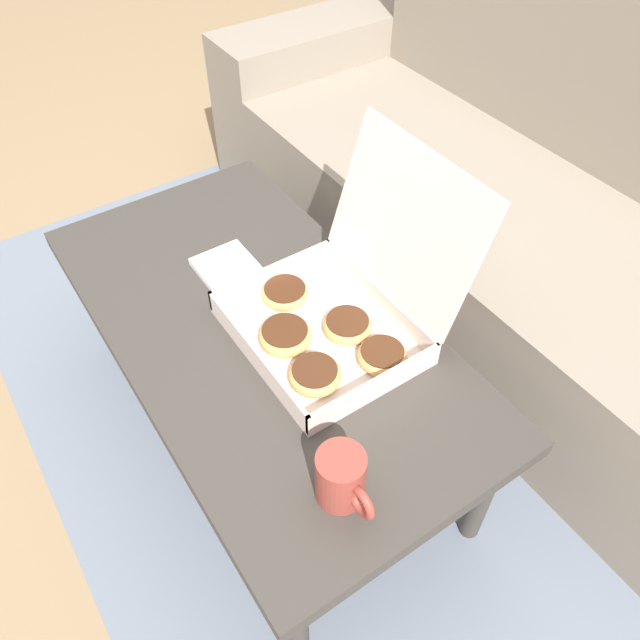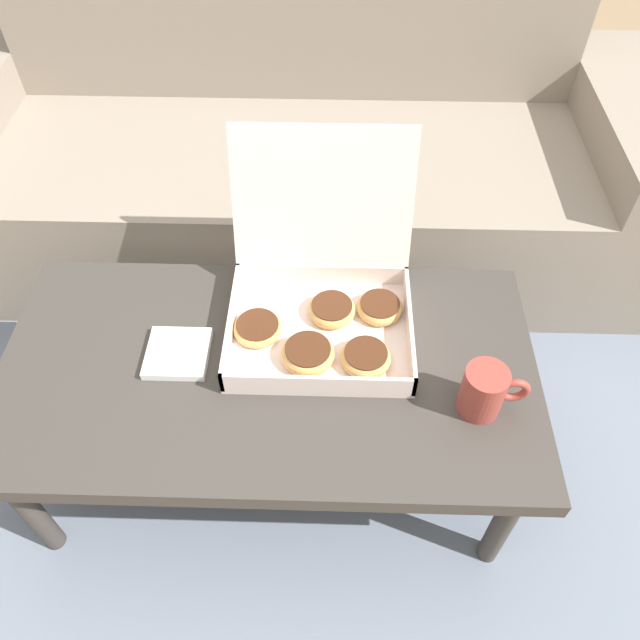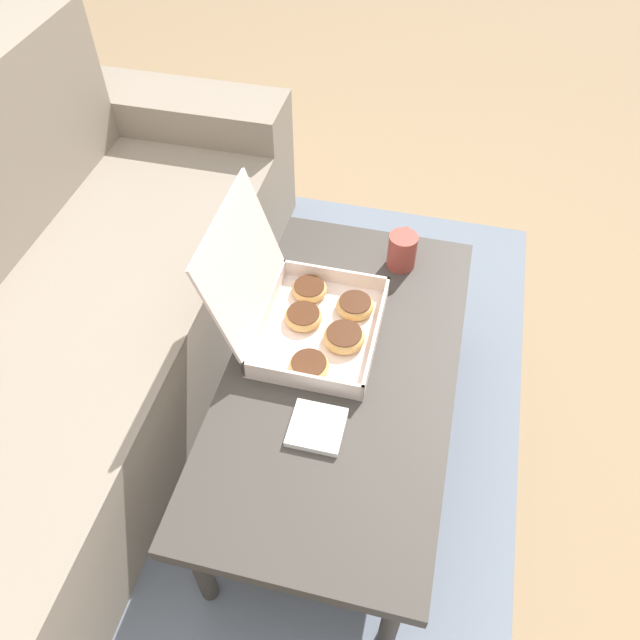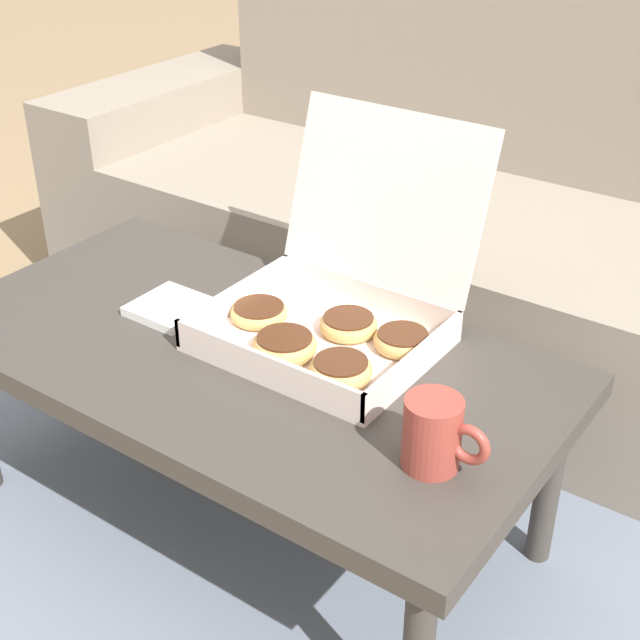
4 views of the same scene
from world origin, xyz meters
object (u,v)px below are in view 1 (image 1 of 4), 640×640
Objects in this scene: coffee_mug at (342,479)px; coffee_table at (261,335)px; pastry_box at (336,313)px; couch at (535,217)px.

coffee_table is at bearing 168.37° from coffee_mug.
pastry_box is (0.11, 0.12, 0.10)m from coffee_table.
couch is 0.77m from pastry_box.
pastry_box is 0.36m from coffee_mug.
pastry_box is at bearing 146.42° from coffee_mug.
pastry_box reaches higher than coffee_table.
couch is 1.05m from coffee_mug.
coffee_mug is at bearing -11.63° from coffee_table.
coffee_mug is (0.30, -0.20, -0.00)m from pastry_box.
coffee_table is at bearing -134.38° from pastry_box.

